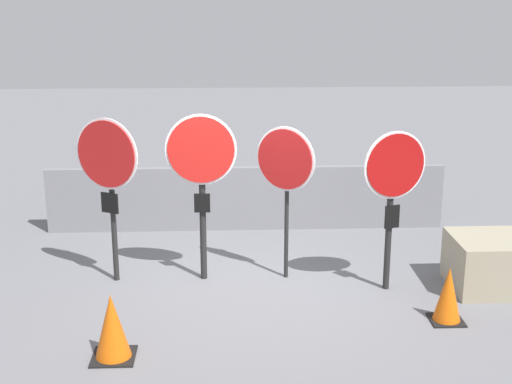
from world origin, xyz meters
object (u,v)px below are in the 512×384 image
at_px(stop_sign_1, 201,167).
at_px(traffic_cone_1, 448,295).
at_px(stop_sign_2, 285,167).
at_px(traffic_cone_0, 112,327).
at_px(stop_sign_3, 394,181).
at_px(storage_crate, 491,263).
at_px(stop_sign_0, 108,167).

bearing_deg(stop_sign_1, traffic_cone_1, -23.26).
relative_size(stop_sign_2, traffic_cone_0, 2.88).
distance_m(stop_sign_1, traffic_cone_1, 3.44).
relative_size(stop_sign_1, traffic_cone_1, 3.36).
distance_m(stop_sign_3, traffic_cone_0, 3.86).
relative_size(traffic_cone_1, storage_crate, 0.66).
height_order(stop_sign_2, traffic_cone_1, stop_sign_2).
height_order(stop_sign_3, traffic_cone_0, stop_sign_3).
xyz_separation_m(stop_sign_0, traffic_cone_0, (0.30, -2.09, -1.22)).
height_order(stop_sign_1, stop_sign_3, stop_sign_1).
bearing_deg(stop_sign_2, traffic_cone_0, -99.95).
bearing_deg(stop_sign_2, stop_sign_0, -146.18).
relative_size(stop_sign_0, stop_sign_3, 1.05).
bearing_deg(traffic_cone_1, stop_sign_3, 117.73).
relative_size(stop_sign_1, stop_sign_3, 1.07).
distance_m(stop_sign_0, stop_sign_1, 1.20).
relative_size(stop_sign_3, traffic_cone_1, 3.13).
bearing_deg(traffic_cone_0, storage_crate, 19.42).
bearing_deg(traffic_cone_1, stop_sign_0, 161.34).
xyz_separation_m(stop_sign_1, stop_sign_2, (1.09, 0.01, -0.01)).
xyz_separation_m(stop_sign_0, stop_sign_3, (3.61, -0.45, -0.11)).
distance_m(stop_sign_1, stop_sign_2, 1.09).
xyz_separation_m(stop_sign_3, traffic_cone_0, (-3.32, -1.63, -1.11)).
distance_m(stop_sign_0, traffic_cone_1, 4.51).
height_order(traffic_cone_0, storage_crate, traffic_cone_0).
height_order(stop_sign_0, storage_crate, stop_sign_0).
height_order(stop_sign_0, stop_sign_3, stop_sign_0).
bearing_deg(traffic_cone_0, stop_sign_0, 98.04).
relative_size(stop_sign_0, stop_sign_2, 1.06).
relative_size(stop_sign_3, traffic_cone_0, 2.91).
distance_m(stop_sign_3, traffic_cone_1, 1.55).
bearing_deg(storage_crate, traffic_cone_1, -132.29).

